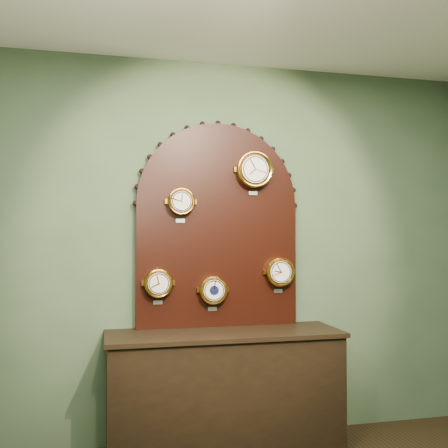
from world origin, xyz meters
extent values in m
plane|color=#435A3D|center=(0.00, 2.50, 1.40)|extent=(4.00, 0.00, 4.00)
cube|color=black|center=(0.00, 2.23, 0.40)|extent=(1.60, 0.50, 0.80)
cube|color=black|center=(0.00, 2.45, 1.28)|extent=(1.20, 0.06, 0.90)
cylinder|color=black|center=(0.00, 2.45, 1.73)|extent=(1.20, 0.06, 1.20)
cylinder|color=orange|center=(-0.29, 2.39, 1.74)|extent=(0.18, 0.08, 0.18)
torus|color=orange|center=(-0.29, 2.36, 1.74)|extent=(0.20, 0.02, 0.20)
cylinder|color=beige|center=(-0.29, 2.35, 1.74)|extent=(0.15, 0.01, 0.15)
cube|color=silver|center=(-0.29, 2.42, 1.61)|extent=(0.07, 0.01, 0.03)
cylinder|color=orange|center=(0.26, 2.39, 1.99)|extent=(0.25, 0.08, 0.25)
torus|color=orange|center=(0.26, 2.36, 1.99)|extent=(0.27, 0.03, 0.27)
cylinder|color=silver|center=(0.26, 2.35, 1.99)|extent=(0.20, 0.01, 0.20)
cube|color=silver|center=(0.26, 2.42, 1.82)|extent=(0.06, 0.01, 0.03)
cylinder|color=orange|center=(-0.45, 2.39, 1.16)|extent=(0.19, 0.08, 0.19)
torus|color=orange|center=(-0.45, 2.36, 1.16)|extent=(0.21, 0.02, 0.21)
cylinder|color=beige|center=(-0.45, 2.35, 1.16)|extent=(0.15, 0.01, 0.15)
cube|color=silver|center=(-0.45, 2.42, 1.02)|extent=(0.06, 0.01, 0.03)
cylinder|color=orange|center=(-0.05, 2.39, 1.10)|extent=(0.19, 0.08, 0.19)
torus|color=orange|center=(-0.05, 2.36, 1.10)|extent=(0.21, 0.02, 0.21)
cylinder|color=beige|center=(-0.05, 2.35, 1.10)|extent=(0.15, 0.01, 0.15)
cube|color=silver|center=(-0.05, 2.42, 0.96)|extent=(0.07, 0.01, 0.03)
cylinder|color=#0C1136|center=(-0.05, 2.35, 1.10)|extent=(0.07, 0.00, 0.07)
cylinder|color=orange|center=(0.46, 2.39, 1.23)|extent=(0.20, 0.08, 0.20)
torus|color=orange|center=(0.46, 2.36, 1.23)|extent=(0.22, 0.02, 0.22)
cylinder|color=silver|center=(0.46, 2.35, 1.23)|extent=(0.16, 0.01, 0.16)
cube|color=silver|center=(0.46, 2.42, 1.08)|extent=(0.06, 0.01, 0.03)
camera|label=1|loc=(-0.83, -1.29, 1.50)|focal=41.53mm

